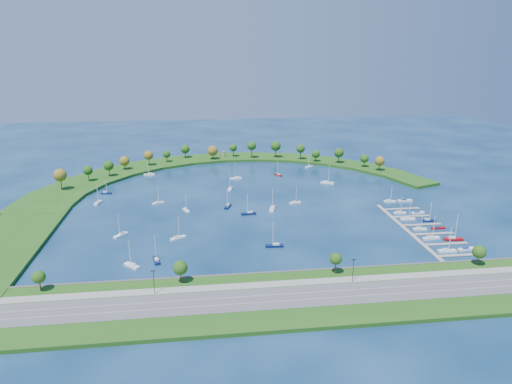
{
  "coord_description": "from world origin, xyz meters",
  "views": [
    {
      "loc": [
        -30.71,
        -280.63,
        94.36
      ],
      "look_at": [
        5.0,
        5.0,
        4.0
      ],
      "focal_mm": 32.7,
      "sensor_mm": 36.0,
      "label": 1
    }
  ],
  "objects": [
    {
      "name": "moored_boat_5",
      "position": [
        4.43,
        -72.95,
        0.93
      ],
      "size": [
        8.91,
        2.99,
        12.9
      ],
      "rotation": [
        0.0,
        0.0,
        3.08
      ],
      "color": "#0A1840",
      "rests_on": "ground"
    },
    {
      "name": "moored_boat_0",
      "position": [
        27.99,
        -9.16,
        0.88
      ],
      "size": [
        7.73,
        4.05,
        10.95
      ],
      "rotation": [
        0.0,
        0.0,
        0.28
      ],
      "color": "white",
      "rests_on": "ground"
    },
    {
      "name": "moored_boat_11",
      "position": [
        57.85,
        78.9,
        0.89
      ],
      "size": [
        7.37,
        6.4,
        11.27
      ],
      "rotation": [
        0.0,
        0.0,
        3.8
      ],
      "color": "white",
      "rests_on": "ground"
    },
    {
      "name": "moored_boat_14",
      "position": [
        11.87,
        -19.26,
        0.95
      ],
      "size": [
        4.97,
        9.55,
        13.52
      ],
      "rotation": [
        0.0,
        0.0,
        1.3
      ],
      "color": "white",
      "rests_on": "ground"
    },
    {
      "name": "docked_boat_11",
      "position": [
        97.86,
        -14.13,
        0.71
      ],
      "size": [
        9.42,
        2.66,
        1.92
      ],
      "rotation": [
        0.0,
        0.0,
        0.0
      ],
      "color": "white",
      "rests_on": "ground"
    },
    {
      "name": "moored_boat_10",
      "position": [
        -43.05,
        -57.15,
        0.92
      ],
      "size": [
        8.32,
        6.53,
        12.33
      ],
      "rotation": [
        0.0,
        0.0,
        0.58
      ],
      "color": "white",
      "rests_on": "ground"
    },
    {
      "name": "moored_boat_12",
      "position": [
        -57.44,
        1.0,
        0.87
      ],
      "size": [
        7.38,
        5.33,
        10.74
      ],
      "rotation": [
        0.0,
        0.0,
        0.51
      ],
      "color": "white",
      "rests_on": "ground"
    },
    {
      "name": "moored_boat_8",
      "position": [
        -4.11,
        51.48,
        0.92
      ],
      "size": [
        8.52,
        2.73,
        12.37
      ],
      "rotation": [
        0.0,
        0.0,
        3.19
      ],
      "color": "white",
      "rests_on": "ground"
    },
    {
      "name": "docked_boat_6",
      "position": [
        85.52,
        -45.6,
        0.91
      ],
      "size": [
        8.42,
        2.58,
        12.28
      ],
      "rotation": [
        0.0,
        0.0,
        -0.03
      ],
      "color": "white",
      "rests_on": "ground"
    },
    {
      "name": "docked_boat_7",
      "position": [
        96.03,
        -49.37,
        0.89
      ],
      "size": [
        8.09,
        3.44,
        11.52
      ],
      "rotation": [
        0.0,
        0.0,
        -0.16
      ],
      "color": "#0A1840",
      "rests_on": "ground"
    },
    {
      "name": "moored_boat_16",
      "position": [
        -62.38,
        -86.59,
        0.92
      ],
      "size": [
        7.75,
        7.66,
        12.51
      ],
      "rotation": [
        0.0,
        0.0,
        2.37
      ],
      "color": "white",
      "rests_on": "ground"
    },
    {
      "name": "docked_boat_8",
      "position": [
        85.54,
        -35.02,
        0.86
      ],
      "size": [
        7.21,
        2.59,
        10.38
      ],
      "rotation": [
        0.0,
        0.0,
        -0.09
      ],
      "color": "white",
      "rests_on": "ground"
    },
    {
      "name": "moored_boat_17",
      "position": [
        -14.43,
        -11.1,
        0.92
      ],
      "size": [
        5.11,
        8.9,
        12.62
      ],
      "rotation": [
        0.0,
        0.0,
        4.38
      ],
      "color": "#0A1840",
      "rests_on": "ground"
    },
    {
      "name": "moored_boat_1",
      "position": [
        -10.36,
        25.44,
        0.9
      ],
      "size": [
        4.3,
        8.39,
        11.87
      ],
      "rotation": [
        0.0,
        0.0,
        4.45
      ],
      "color": "white",
      "rests_on": "ground"
    },
    {
      "name": "docked_boat_0",
      "position": [
        85.51,
        -89.23,
        0.93
      ],
      "size": [
        8.79,
        2.97,
        12.72
      ],
      "rotation": [
        0.0,
        0.0,
        -0.06
      ],
      "color": "white",
      "rests_on": "ground"
    },
    {
      "name": "ground",
      "position": [
        0.0,
        0.0,
        0.0
      ],
      "size": [
        700.0,
        700.0,
        0.0
      ],
      "primitive_type": "plane",
      "color": "#072241",
      "rests_on": "ground"
    },
    {
      "name": "south_shoreline",
      "position": [
        0.03,
        -122.88,
        1.0
      ],
      "size": [
        420.0,
        43.1,
        11.6
      ],
      "color": "#1E5216",
      "rests_on": "ground"
    },
    {
      "name": "breakwater",
      "position": [
        -46.33,
        48.72,
        0.99
      ],
      "size": [
        286.74,
        247.64,
        2.0
      ],
      "color": "#1E5216",
      "rests_on": "ground"
    },
    {
      "name": "breakwater_trees",
      "position": [
        -12.09,
        85.97,
        10.29
      ],
      "size": [
        238.7,
        93.31,
        14.61
      ],
      "color": "#382314",
      "rests_on": "breakwater"
    },
    {
      "name": "dock_system",
      "position": [
        85.3,
        -61.0,
        0.35
      ],
      "size": [
        24.28,
        82.0,
        1.6
      ],
      "color": "gray",
      "rests_on": "ground"
    },
    {
      "name": "docked_boat_3",
      "position": [
        96.0,
        -76.18,
        0.97
      ],
      "size": [
        9.66,
        3.59,
        13.88
      ],
      "rotation": [
        0.0,
        0.0,
        -0.1
      ],
      "color": "maroon",
      "rests_on": "ground"
    },
    {
      "name": "moored_boat_2",
      "position": [
        -39.7,
        -14.97,
        0.88
      ],
      "size": [
        4.7,
        7.72,
        10.99
      ],
      "rotation": [
        0.0,
        0.0,
        5.09
      ],
      "color": "white",
      "rests_on": "ground"
    },
    {
      "name": "moored_boat_9",
      "position": [
        -72.58,
        -49.54,
        0.92
      ],
      "size": [
        7.17,
        8.02,
        12.4
      ],
      "rotation": [
        0.0,
        0.0,
        4.03
      ],
      "color": "white",
      "rests_on": "ground"
    },
    {
      "name": "moored_boat_4",
      "position": [
        -51.93,
        -82.28,
        0.92
      ],
      "size": [
        4.08,
        8.89,
        12.61
      ],
      "rotation": [
        0.0,
        0.0,
        1.77
      ],
      "color": "#0A1840",
      "rests_on": "ground"
    },
    {
      "name": "moored_boat_6",
      "position": [
        28.57,
        57.12,
        0.87
      ],
      "size": [
        5.56,
        7.33,
        10.78
      ],
      "rotation": [
        0.0,
        0.0,
        2.12
      ],
      "color": "maroon",
      "rests_on": "ground"
    },
    {
      "name": "docked_boat_5",
      "position": [
        95.99,
        -60.5,
        0.57
      ],
      "size": [
        7.69,
        2.5,
        1.55
      ],
      "rotation": [
        0.0,
        0.0,
        0.05
      ],
      "color": "maroon",
      "rests_on": "ground"
    },
    {
      "name": "moored_boat_13",
      "position": [
        59.9,
        31.43,
        0.96
      ],
      "size": [
        9.71,
        6.11,
        13.85
      ],
      "rotation": [
        0.0,
        0.0,
        5.88
      ],
      "color": "white",
      "rests_on": "ground"
    },
    {
      "name": "docked_boat_9",
      "position": [
        95.99,
        -36.32,
        0.59
      ],
      "size": [
        8.06,
        3.24,
        1.6
      ],
      "rotation": [
        0.0,
        0.0,
        0.14
      ],
      "color": "white",
      "rests_on": "ground"
    },
    {
      "name": "harbor_tower",
      "position": [
        -9.42,
        118.18,
        4.33
      ],
      "size": [
        2.6,
        2.6,
        4.55
      ],
      "color": "gray",
      "rests_on": "breakwater"
    },
    {
      "name": "moored_boat_18",
      "position": [
        -3.1,
        -25.49,
        0.93
      ],
      "size": [
        9.0,
        3.48,
        12.89
      ],
      "rotation": [
        0.0,
        0.0,
        3.26
      ],
      "color": "#0A1840",
      "rests_on": "ground"
    },
    {
      "name": "moored_boat_15",
      "position": [
        -68.95,
        70.43,
        0.91
      ],
      "size": [
        8.49,
        3.33,
        12.15
      ],
      "rotation": [
        0.0,
        0.0,
        3.02
      ],
      "color": "white",
      "rests_on": "ground"
    },
    {
      "name": "docked_boat_4",
      "position": [
        85.54,
        -60.68,
        0.87
      ],
      "size": [
        7.34,
        2.88,
        10.51
      ],
      "rotation": [
        0.0,
        0.0,
        -0.13
      ],
      "color": "white",
      "rests_on": "ground"
    },
    {
      "name": "moored_boat_7",
      "position": [
        -93.46,
        26.11,
        0.86
      ],
      "size": [
        7.13,
        2.96,
        10.17
      ],
      "rotation": [
        0.0,
        0.0,
        6.13
      ],
      "color": "#0A1840",
      "rests_on": "ground"
    },
    {
      "name": "docked_boat_10",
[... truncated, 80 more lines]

